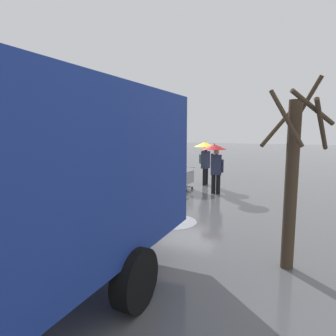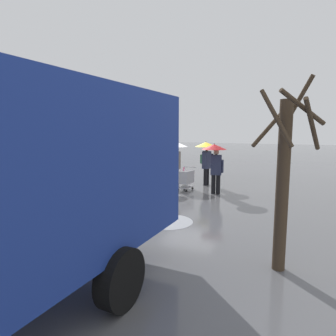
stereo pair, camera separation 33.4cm
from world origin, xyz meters
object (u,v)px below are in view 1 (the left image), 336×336
pedestrian_pink_side (176,153)px  hand_dolly_boxes (163,173)px  pedestrian_far_side (152,154)px  bare_tree_near (292,176)px  shopping_cart_vendor (185,177)px  cargo_van_parked_right (129,158)px  pedestrian_black_side (215,157)px  pedestrian_white_side (205,153)px

pedestrian_pink_side → hand_dolly_boxes: bearing=46.7°
pedestrian_far_side → bare_tree_near: bare_tree_near is taller
shopping_cart_vendor → hand_dolly_boxes: 1.33m
pedestrian_pink_side → cargo_van_parked_right: bearing=-9.8°
hand_dolly_boxes → pedestrian_far_side: 1.06m
pedestrian_black_side → shopping_cart_vendor: bearing=-9.5°
hand_dolly_boxes → cargo_van_parked_right: bearing=-22.7°
cargo_van_parked_right → pedestrian_white_side: size_ratio=2.51×
shopping_cart_vendor → bare_tree_near: (-4.28, 6.25, 1.28)m
shopping_cart_vendor → pedestrian_pink_side: pedestrian_pink_side is taller
pedestrian_white_side → bare_tree_near: 8.60m
hand_dolly_boxes → pedestrian_black_side: 2.89m
hand_dolly_boxes → pedestrian_pink_side: pedestrian_pink_side is taller
pedestrian_far_side → bare_tree_near: size_ratio=0.58×
cargo_van_parked_right → pedestrian_black_side: (-5.04, 1.60, 0.41)m
cargo_van_parked_right → bare_tree_near: bearing=136.1°
hand_dolly_boxes → pedestrian_far_side: size_ratio=0.61×
pedestrian_white_side → pedestrian_far_side: bearing=32.2°
pedestrian_pink_side → pedestrian_white_side: same height
cargo_van_parked_right → pedestrian_white_side: (-4.16, -0.11, 0.39)m
hand_dolly_boxes → pedestrian_white_side: 2.28m
shopping_cart_vendor → cargo_van_parked_right: bearing=-20.6°
cargo_van_parked_right → pedestrian_pink_side: cargo_van_parked_right is taller
hand_dolly_boxes → pedestrian_pink_side: (-0.47, -0.50, 0.92)m
cargo_van_parked_right → pedestrian_pink_side: 2.92m
pedestrian_pink_side → pedestrian_far_side: (0.89, 0.78, 0.01)m
pedestrian_black_side → pedestrian_far_side: same height
bare_tree_near → pedestrian_white_side: bearing=-64.0°
pedestrian_pink_side → pedestrian_white_side: bearing=-155.1°
hand_dolly_boxes → pedestrian_pink_side: size_ratio=0.61×
pedestrian_white_side → pedestrian_pink_side: bearing=24.9°
shopping_cart_vendor → bare_tree_near: bearing=124.4°
pedestrian_white_side → pedestrian_far_side: same height
cargo_van_parked_right → bare_tree_near: (-7.92, 7.62, 0.67)m
pedestrian_black_side → bare_tree_near: 6.67m
pedestrian_black_side → pedestrian_white_side: bearing=-62.6°
cargo_van_parked_right → hand_dolly_boxes: bearing=157.3°
pedestrian_pink_side → pedestrian_white_side: (-1.31, -0.61, 0.00)m
hand_dolly_boxes → pedestrian_far_side: (0.42, 0.28, 0.93)m
hand_dolly_boxes → pedestrian_white_side: bearing=-148.1°
cargo_van_parked_right → pedestrian_pink_side: bearing=170.2°
pedestrian_black_side → hand_dolly_boxes: bearing=-12.9°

